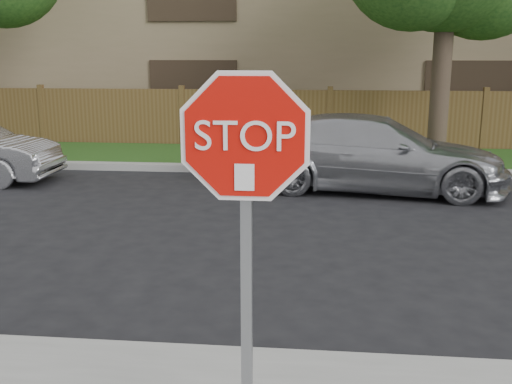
# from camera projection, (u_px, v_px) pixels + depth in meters

# --- Properties ---
(ground) EXTENTS (90.00, 90.00, 0.00)m
(ground) POSITION_uv_depth(u_px,v_px,m) (349.00, 362.00, 5.14)
(ground) COLOR black
(ground) RESTS_ON ground
(far_curb) EXTENTS (70.00, 0.30, 0.15)m
(far_curb) POSITION_uv_depth(u_px,v_px,m) (331.00, 170.00, 13.01)
(far_curb) COLOR gray
(far_curb) RESTS_ON ground
(grass_strip) EXTENTS (70.00, 3.00, 0.12)m
(grass_strip) POSITION_uv_depth(u_px,v_px,m) (330.00, 158.00, 14.61)
(grass_strip) COLOR #1E4714
(grass_strip) RESTS_ON ground
(fence) EXTENTS (70.00, 0.12, 1.60)m
(fence) POSITION_uv_depth(u_px,v_px,m) (329.00, 120.00, 15.99)
(fence) COLOR #533A1D
(fence) RESTS_ON ground
(apartment_building) EXTENTS (35.20, 9.20, 7.20)m
(apartment_building) POSITION_uv_depth(u_px,v_px,m) (329.00, 24.00, 20.79)
(apartment_building) COLOR #887654
(apartment_building) RESTS_ON ground
(stop_sign) EXTENTS (1.01, 0.13, 2.55)m
(stop_sign) POSITION_uv_depth(u_px,v_px,m) (245.00, 193.00, 3.36)
(stop_sign) COLOR gray
(stop_sign) RESTS_ON sidewalk_near
(sedan_right) EXTENTS (5.15, 2.62, 1.43)m
(sedan_right) POSITION_uv_depth(u_px,v_px,m) (374.00, 153.00, 11.37)
(sedan_right) COLOR #A9ABB0
(sedan_right) RESTS_ON ground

